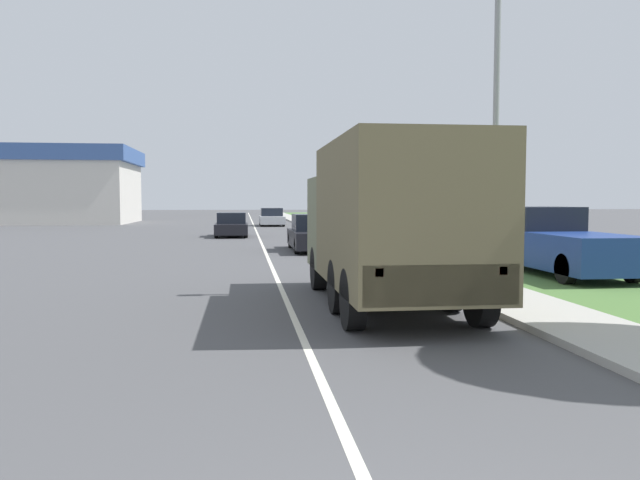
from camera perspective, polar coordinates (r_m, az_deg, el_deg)
name	(u,v)px	position (r m, az deg, el deg)	size (l,w,h in m)	color
ground_plane	(256,231)	(42.36, -5.86, 0.83)	(180.00, 180.00, 0.00)	#4C4C4F
lane_centre_stripe	(256,231)	(42.36, -5.86, 0.83)	(0.12, 120.00, 0.00)	silver
sidewalk_right	(322,230)	(42.69, 0.19, 0.95)	(1.80, 120.00, 0.12)	#ADAAA3
grass_strip_right	(385,230)	(43.46, 5.96, 0.92)	(7.00, 120.00, 0.02)	#4C7538
military_truck	(389,219)	(12.19, 6.32, 1.90)	(2.44, 6.93, 3.16)	#606647
car_nearest_ahead	(313,234)	(25.76, -0.64, 0.54)	(1.81, 4.83, 1.51)	black
car_second_ahead	(232,226)	(36.00, -8.09, 1.31)	(1.82, 4.26, 1.37)	black
car_third_ahead	(272,218)	(50.68, -4.44, 2.05)	(1.93, 4.73, 1.44)	#B7BABF
pickup_truck	(559,243)	(18.76, 20.99, -0.27)	(2.03, 5.29, 1.88)	navy
lamp_post	(488,92)	(14.73, 15.10, 12.96)	(1.69, 0.24, 7.41)	gray
building_distant	(18,185)	(62.21, -25.90, 4.52)	(20.58, 11.54, 6.71)	beige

